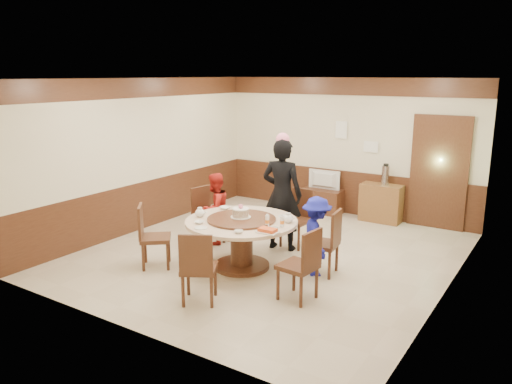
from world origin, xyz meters
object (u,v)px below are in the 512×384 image
Objects in this scene: person_blue at (316,236)px; birthday_cake at (241,213)px; thermos at (385,175)px; shrimp_platter at (268,231)px; side_cabinet at (381,203)px; person_standing at (282,195)px; banquet_table at (242,234)px; person_red at (215,209)px; television at (323,180)px; tv_stand at (322,201)px.

birthday_cake is (-1.09, -0.34, 0.27)m from person_blue.
birthday_cake is 3.64m from thermos.
person_blue is 3.16m from thermos.
shrimp_platter reaches higher than side_cabinet.
person_standing reaches higher than person_blue.
banquet_table is 0.75m from shrimp_platter.
person_red is 1.78× the size of television.
person_standing is 1.50m from shrimp_platter.
thermos is at bearing -37.31° from person_blue.
person_standing is 6.10× the size of birthday_cake.
person_blue is at bearing 19.67° from banquet_table.
person_blue is 0.82m from shrimp_platter.
birthday_cake is 0.76m from shrimp_platter.
side_cabinet is (0.30, 3.82, -0.40)m from shrimp_platter.
birthday_cake is (-0.04, 0.03, 0.32)m from banquet_table.
shrimp_platter is 3.95m from tv_stand.
side_cabinet is (1.27, 0.03, -0.33)m from television.
thermos is (1.32, 0.03, 0.24)m from television.
banquet_table is at bearing 71.27° from person_blue.
birthday_cake reaches higher than tv_stand.
person_red is at bearing 75.10° from television.
thermos reaches higher than television.
person_standing is 6.21× the size of shrimp_platter.
person_standing reaches higher than television.
side_cabinet is (0.87, 2.45, -0.56)m from person_standing.
television is 1.83× the size of thermos.
person_blue is (1.06, 0.38, 0.05)m from banquet_table.
person_standing is 2.54m from tv_stand.
thermos is (1.03, 3.48, 0.09)m from birthday_cake.
person_blue is (0.98, -0.69, -0.35)m from person_standing.
shrimp_platter is 3.84m from thermos.
tv_stand is at bearing 95.29° from banquet_table.
shrimp_platter is (0.68, -0.34, -0.07)m from birthday_cake.
television is at bearing -178.70° from thermos.
banquet_table reaches higher than tv_stand.
side_cabinet is at bearing 85.50° from shrimp_platter.
person_blue reaches higher than tv_stand.
person_standing is 2.66m from side_cabinet.
tv_stand is 1.49m from thermos.
birthday_cake is 0.80× the size of thermos.
person_red is (-1.01, 0.67, 0.09)m from banquet_table.
thermos reaches higher than side_cabinet.
person_blue is 3.89× the size of shrimp_platter.
side_cabinet is at bearing -119.20° from person_standing.
television reaches higher than shrimp_platter.
birthday_cake is 0.36× the size of tv_stand.
person_red is at bearing 149.41° from shrimp_platter.
person_red is 3.50m from thermos.
shrimp_platter is at bearing 110.47° from person_blue.
person_standing is 1.20m from person_red.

